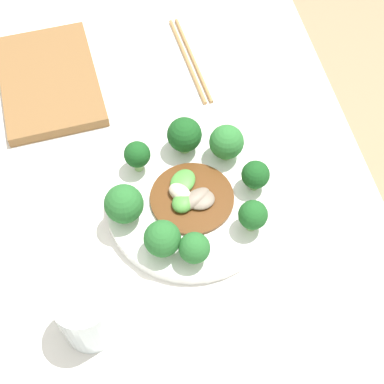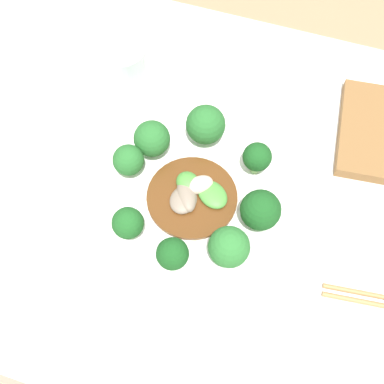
{
  "view_description": "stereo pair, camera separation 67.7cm",
  "coord_description": "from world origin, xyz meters",
  "px_view_note": "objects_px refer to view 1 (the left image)",
  "views": [
    {
      "loc": [
        -0.48,
        0.04,
        1.44
      ],
      "look_at": [
        -0.04,
        -0.04,
        0.75
      ],
      "focal_mm": 50.0,
      "sensor_mm": 36.0,
      "label": 1
    },
    {
      "loc": [
        0.06,
        -0.36,
        1.43
      ],
      "look_at": [
        -0.04,
        -0.04,
        0.75
      ],
      "focal_mm": 50.0,
      "sensor_mm": 36.0,
      "label": 2
    }
  ],
  "objects_px": {
    "drinking_glass": "(87,314)",
    "plate": "(192,203)",
    "broccoli_northeast": "(137,155)",
    "broccoli_northwest": "(162,239)",
    "broccoli_south": "(255,175)",
    "broccoli_north": "(124,204)",
    "broccoli_southwest": "(253,215)",
    "broccoli_southeast": "(227,142)",
    "broccoli_east": "(184,135)",
    "chopsticks": "(190,59)",
    "stirfry_center": "(190,196)",
    "cutting_board": "(49,80)",
    "broccoli_west": "(194,248)"
  },
  "relations": [
    {
      "from": "drinking_glass",
      "to": "plate",
      "type": "bearing_deg",
      "value": -45.8
    },
    {
      "from": "broccoli_northeast",
      "to": "drinking_glass",
      "type": "distance_m",
      "value": 0.26
    },
    {
      "from": "broccoli_northwest",
      "to": "broccoli_south",
      "type": "distance_m",
      "value": 0.18
    },
    {
      "from": "broccoli_north",
      "to": "broccoli_southwest",
      "type": "relative_size",
      "value": 1.14
    },
    {
      "from": "broccoli_southeast",
      "to": "broccoli_east",
      "type": "xyz_separation_m",
      "value": [
        0.03,
        0.06,
        0.0
      ]
    },
    {
      "from": "plate",
      "to": "broccoli_southwest",
      "type": "distance_m",
      "value": 0.11
    },
    {
      "from": "broccoli_northwest",
      "to": "broccoli_southwest",
      "type": "xyz_separation_m",
      "value": [
        0.01,
        -0.14,
        -0.0
      ]
    },
    {
      "from": "broccoli_south",
      "to": "broccoli_northeast",
      "type": "bearing_deg",
      "value": 68.38
    },
    {
      "from": "broccoli_southeast",
      "to": "drinking_glass",
      "type": "bearing_deg",
      "value": 134.86
    },
    {
      "from": "chopsticks",
      "to": "broccoli_southwest",
      "type": "bearing_deg",
      "value": -176.9
    },
    {
      "from": "broccoli_northeast",
      "to": "stirfry_center",
      "type": "bearing_deg",
      "value": -136.11
    },
    {
      "from": "broccoli_southeast",
      "to": "broccoli_north",
      "type": "height_order",
      "value": "broccoli_north"
    },
    {
      "from": "broccoli_northeast",
      "to": "drinking_glass",
      "type": "height_order",
      "value": "drinking_glass"
    },
    {
      "from": "cutting_board",
      "to": "broccoli_southwest",
      "type": "bearing_deg",
      "value": -142.62
    },
    {
      "from": "stirfry_center",
      "to": "broccoli_east",
      "type": "bearing_deg",
      "value": -5.38
    },
    {
      "from": "stirfry_center",
      "to": "drinking_glass",
      "type": "xyz_separation_m",
      "value": [
        -0.17,
        0.17,
        0.02
      ]
    },
    {
      "from": "broccoli_northwest",
      "to": "cutting_board",
      "type": "relative_size",
      "value": 0.22
    },
    {
      "from": "broccoli_east",
      "to": "broccoli_north",
      "type": "bearing_deg",
      "value": 135.27
    },
    {
      "from": "broccoli_northwest",
      "to": "chopsticks",
      "type": "xyz_separation_m",
      "value": [
        0.41,
        -0.11,
        -0.05
      ]
    },
    {
      "from": "plate",
      "to": "broccoli_southeast",
      "type": "distance_m",
      "value": 0.11
    },
    {
      "from": "broccoli_southeast",
      "to": "broccoli_east",
      "type": "height_order",
      "value": "broccoli_east"
    },
    {
      "from": "plate",
      "to": "broccoli_northeast",
      "type": "relative_size",
      "value": 4.64
    },
    {
      "from": "broccoli_west",
      "to": "stirfry_center",
      "type": "relative_size",
      "value": 0.42
    },
    {
      "from": "broccoli_east",
      "to": "broccoli_northeast",
      "type": "relative_size",
      "value": 1.13
    },
    {
      "from": "plate",
      "to": "cutting_board",
      "type": "height_order",
      "value": "plate"
    },
    {
      "from": "broccoli_northeast",
      "to": "broccoli_south",
      "type": "height_order",
      "value": "broccoli_northeast"
    },
    {
      "from": "plate",
      "to": "chopsticks",
      "type": "distance_m",
      "value": 0.33
    },
    {
      "from": "broccoli_southeast",
      "to": "broccoli_west",
      "type": "bearing_deg",
      "value": 153.93
    },
    {
      "from": "broccoli_northeast",
      "to": "drinking_glass",
      "type": "relative_size",
      "value": 0.59
    },
    {
      "from": "plate",
      "to": "broccoli_northwest",
      "type": "bearing_deg",
      "value": 144.14
    },
    {
      "from": "broccoli_south",
      "to": "chopsticks",
      "type": "distance_m",
      "value": 0.33
    },
    {
      "from": "broccoli_southeast",
      "to": "cutting_board",
      "type": "height_order",
      "value": "broccoli_southeast"
    },
    {
      "from": "broccoli_northeast",
      "to": "broccoli_southwest",
      "type": "height_order",
      "value": "same"
    },
    {
      "from": "broccoli_southwest",
      "to": "broccoli_northwest",
      "type": "bearing_deg",
      "value": 96.0
    },
    {
      "from": "broccoli_west",
      "to": "broccoli_southwest",
      "type": "bearing_deg",
      "value": -69.34
    },
    {
      "from": "broccoli_southwest",
      "to": "chopsticks",
      "type": "height_order",
      "value": "broccoli_southwest"
    },
    {
      "from": "broccoli_north",
      "to": "cutting_board",
      "type": "distance_m",
      "value": 0.35
    },
    {
      "from": "broccoli_southwest",
      "to": "broccoli_north",
      "type": "bearing_deg",
      "value": 73.78
    },
    {
      "from": "cutting_board",
      "to": "chopsticks",
      "type": "bearing_deg",
      "value": -87.22
    },
    {
      "from": "broccoli_east",
      "to": "broccoli_south",
      "type": "bearing_deg",
      "value": -135.02
    },
    {
      "from": "broccoli_south",
      "to": "broccoli_southeast",
      "type": "bearing_deg",
      "value": 24.16
    },
    {
      "from": "broccoli_southwest",
      "to": "drinking_glass",
      "type": "relative_size",
      "value": 0.58
    },
    {
      "from": "plate",
      "to": "cutting_board",
      "type": "distance_m",
      "value": 0.38
    },
    {
      "from": "broccoli_northwest",
      "to": "broccoli_west",
      "type": "xyz_separation_m",
      "value": [
        -0.02,
        -0.04,
        -0.0
      ]
    },
    {
      "from": "drinking_glass",
      "to": "stirfry_center",
      "type": "bearing_deg",
      "value": -45.13
    },
    {
      "from": "broccoli_north",
      "to": "broccoli_southwest",
      "type": "bearing_deg",
      "value": -106.22
    },
    {
      "from": "broccoli_southeast",
      "to": "broccoli_east",
      "type": "bearing_deg",
      "value": 67.69
    },
    {
      "from": "broccoli_north",
      "to": "chopsticks",
      "type": "relative_size",
      "value": 0.28
    },
    {
      "from": "broccoli_northeast",
      "to": "chopsticks",
      "type": "height_order",
      "value": "broccoli_northeast"
    },
    {
      "from": "broccoli_northwest",
      "to": "broccoli_southeast",
      "type": "bearing_deg",
      "value": -39.77
    }
  ]
}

